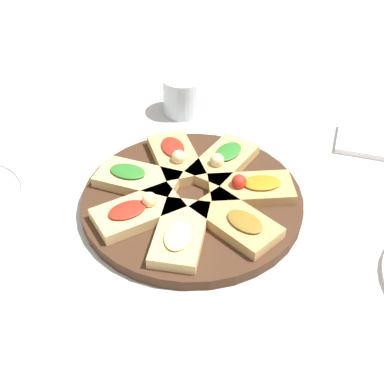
% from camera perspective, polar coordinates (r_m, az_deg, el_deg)
% --- Properties ---
extents(ground_plane, '(3.00, 3.00, 0.00)m').
position_cam_1_polar(ground_plane, '(0.87, -0.00, -1.40)').
color(ground_plane, beige).
extents(serving_board, '(0.36, 0.36, 0.02)m').
position_cam_1_polar(serving_board, '(0.86, -0.00, -0.93)').
color(serving_board, '#422819').
rests_on(serving_board, ground_plane).
extents(focaccia_slice_0, '(0.13, 0.15, 0.04)m').
position_cam_1_polar(focaccia_slice_0, '(0.91, 3.32, 3.31)').
color(focaccia_slice_0, tan).
rests_on(focaccia_slice_0, serving_board).
extents(focaccia_slice_1, '(0.11, 0.15, 0.04)m').
position_cam_1_polar(focaccia_slice_1, '(0.92, -1.76, 3.76)').
color(focaccia_slice_1, tan).
rests_on(focaccia_slice_1, serving_board).
extents(focaccia_slice_2, '(0.15, 0.10, 0.02)m').
position_cam_1_polar(focaccia_slice_2, '(0.88, -5.90, 1.43)').
color(focaccia_slice_2, '#DBB775').
rests_on(focaccia_slice_2, serving_board).
extents(focaccia_slice_3, '(0.15, 0.13, 0.04)m').
position_cam_1_polar(focaccia_slice_3, '(0.82, -5.77, -2.02)').
color(focaccia_slice_3, '#DBB775').
rests_on(focaccia_slice_3, serving_board).
extents(focaccia_slice_4, '(0.09, 0.14, 0.02)m').
position_cam_1_polar(focaccia_slice_4, '(0.78, -1.28, -4.47)').
color(focaccia_slice_4, '#DBB775').
rests_on(focaccia_slice_4, serving_board).
extents(focaccia_slice_5, '(0.15, 0.14, 0.02)m').
position_cam_1_polar(focaccia_slice_5, '(0.80, 4.78, -3.17)').
color(focaccia_slice_5, tan).
rests_on(focaccia_slice_5, serving_board).
extents(focaccia_slice_6, '(0.14, 0.09, 0.04)m').
position_cam_1_polar(focaccia_slice_6, '(0.86, 6.30, 0.42)').
color(focaccia_slice_6, tan).
rests_on(focaccia_slice_6, serving_board).
extents(water_glass, '(0.08, 0.08, 0.08)m').
position_cam_1_polar(water_glass, '(1.08, -0.99, 10.28)').
color(water_glass, silver).
rests_on(water_glass, ground_plane).
extents(napkin_stack, '(0.13, 0.11, 0.01)m').
position_cam_1_polar(napkin_stack, '(1.05, 18.09, 5.10)').
color(napkin_stack, white).
rests_on(napkin_stack, ground_plane).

